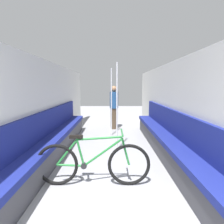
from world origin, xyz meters
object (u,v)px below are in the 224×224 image
passenger_standing (114,107)px  grab_pole_near (117,108)px  bicycle (93,163)px  bench_seat_row_right (170,144)px  grab_pole_far (112,103)px  bench_seat_row_left (51,144)px

passenger_standing → grab_pole_near: bearing=-147.3°
bicycle → bench_seat_row_right: bearing=39.3°
bicycle → passenger_standing: 4.22m
grab_pole_near → passenger_standing: grab_pole_near is taller
grab_pole_near → passenger_standing: (-0.04, 2.44, -0.22)m
bench_seat_row_right → grab_pole_far: grab_pole_far is taller
bench_seat_row_left → bicycle: size_ratio=3.37×
bicycle → bench_seat_row_left: bearing=135.2°
bicycle → grab_pole_near: grab_pole_near is taller
bench_seat_row_left → grab_pole_near: size_ratio=2.87×
bicycle → grab_pole_far: bearing=88.4°
bench_seat_row_left → grab_pole_far: bearing=59.5°
bench_seat_row_right → bicycle: bearing=-144.0°
bench_seat_row_right → bicycle: size_ratio=3.37×
bench_seat_row_left → passenger_standing: (1.35, 3.09, 0.46)m
bicycle → grab_pole_near: 1.90m
bench_seat_row_left → bicycle: bench_seat_row_left is taller
bicycle → passenger_standing: size_ratio=1.14×
bench_seat_row_left → passenger_standing: passenger_standing is taller
grab_pole_near → passenger_standing: size_ratio=1.34×
grab_pole_near → grab_pole_far: same height
passenger_standing → grab_pole_far: bearing=-153.8°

